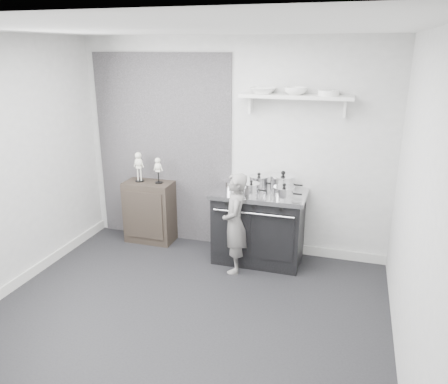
{
  "coord_description": "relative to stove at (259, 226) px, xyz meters",
  "views": [
    {
      "loc": [
        1.49,
        -3.44,
        2.55
      ],
      "look_at": [
        0.16,
        0.95,
        1.03
      ],
      "focal_mm": 35.0,
      "sensor_mm": 36.0,
      "label": 1
    }
  ],
  "objects": [
    {
      "name": "skeleton_full",
      "position": [
        -1.68,
        0.13,
        0.62
      ],
      "size": [
        0.13,
        0.08,
        0.46
      ],
      "primitive_type": null,
      "color": "silver",
      "rests_on": "side_cabinet"
    },
    {
      "name": "room_shell",
      "position": [
        -0.54,
        -1.33,
        1.18
      ],
      "size": [
        4.02,
        3.62,
        2.71
      ],
      "color": "#B7B7B5",
      "rests_on": "ground"
    },
    {
      "name": "bowl_large",
      "position": [
        -0.04,
        0.19,
        1.62
      ],
      "size": [
        0.3,
        0.3,
        0.07
      ],
      "primitive_type": "imported",
      "color": "white",
      "rests_on": "wall_shelf"
    },
    {
      "name": "wall_shelf",
      "position": [
        0.35,
        0.2,
        1.55
      ],
      "size": [
        1.3,
        0.26,
        0.24
      ],
      "color": "white",
      "rests_on": "room_shell"
    },
    {
      "name": "plate_stack",
      "position": [
        0.71,
        0.19,
        1.62
      ],
      "size": [
        0.24,
        0.24,
        0.06
      ],
      "primitive_type": "cylinder",
      "color": "white",
      "rests_on": "wall_shelf"
    },
    {
      "name": "pot_front_center",
      "position": [
        -0.07,
        -0.14,
        0.52
      ],
      "size": [
        0.29,
        0.21,
        0.18
      ],
      "color": "silver",
      "rests_on": "stove"
    },
    {
      "name": "stove",
      "position": [
        0.0,
        0.0,
        0.0
      ],
      "size": [
        1.12,
        0.7,
        0.9
      ],
      "color": "black",
      "rests_on": "ground"
    },
    {
      "name": "bowl_small",
      "position": [
        0.34,
        0.19,
        1.63
      ],
      "size": [
        0.27,
        0.27,
        0.08
      ],
      "primitive_type": "imported",
      "color": "white",
      "rests_on": "wall_shelf"
    },
    {
      "name": "pot_back_right",
      "position": [
        0.26,
        0.09,
        0.55
      ],
      "size": [
        0.4,
        0.31,
        0.26
      ],
      "color": "silver",
      "rests_on": "stove"
    },
    {
      "name": "pot_back_left",
      "position": [
        -0.04,
        0.13,
        0.53
      ],
      "size": [
        0.33,
        0.24,
        0.2
      ],
      "color": "silver",
      "rests_on": "stove"
    },
    {
      "name": "pot_front_left",
      "position": [
        -0.29,
        -0.1,
        0.52
      ],
      "size": [
        0.3,
        0.21,
        0.17
      ],
      "color": "silver",
      "rests_on": "stove"
    },
    {
      "name": "skeleton_torso",
      "position": [
        -1.4,
        0.13,
        0.59
      ],
      "size": [
        0.11,
        0.07,
        0.4
      ],
      "primitive_type": null,
      "color": "silver",
      "rests_on": "side_cabinet"
    },
    {
      "name": "child",
      "position": [
        -0.21,
        -0.36,
        0.15
      ],
      "size": [
        0.39,
        0.5,
        1.21
      ],
      "primitive_type": "imported",
      "rotation": [
        0.0,
        0.0,
        -1.32
      ],
      "color": "slate",
      "rests_on": "ground"
    },
    {
      "name": "pot_front_right",
      "position": [
        0.32,
        -0.15,
        0.51
      ],
      "size": [
        0.33,
        0.24,
        0.18
      ],
      "color": "silver",
      "rests_on": "stove"
    },
    {
      "name": "side_cabinet",
      "position": [
        -1.55,
        0.13,
        -0.03
      ],
      "size": [
        0.65,
        0.38,
        0.84
      ],
      "primitive_type": "cube",
      "color": "black",
      "rests_on": "ground"
    },
    {
      "name": "ground",
      "position": [
        -0.45,
        -1.48,
        -0.45
      ],
      "size": [
        4.0,
        4.0,
        0.0
      ],
      "primitive_type": "plane",
      "color": "black",
      "rests_on": "ground"
    }
  ]
}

